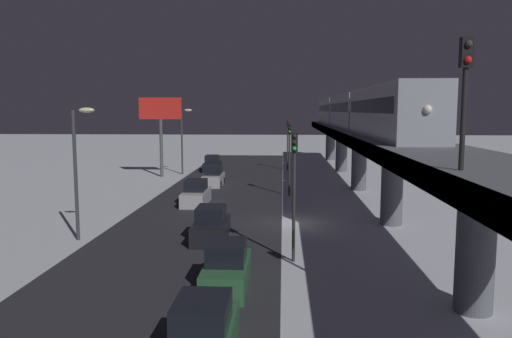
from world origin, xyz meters
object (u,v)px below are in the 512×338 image
sedan_silver_2 (196,194)px  traffic_light_near (294,178)px  rail_signal (465,80)px  sedan_green_2 (227,269)px  commercial_billboard (161,116)px  traffic_light_mid (289,148)px  subway_train (352,111)px  traffic_light_far (288,137)px  sedan_black (212,165)px  sedan_silver (214,178)px  sedan_green (202,337)px  sedan_black_2 (211,226)px

sedan_silver_2 → traffic_light_near: traffic_light_near is taller
rail_signal → sedan_silver_2: bearing=-62.2°
sedan_green_2 → commercial_billboard: 37.18m
traffic_light_near → traffic_light_mid: 19.04m
subway_train → traffic_light_far: subway_train is taller
traffic_light_near → sedan_green_2: bearing=52.6°
sedan_black → sedan_green_2: size_ratio=1.06×
sedan_silver → traffic_light_mid: size_ratio=0.68×
subway_train → sedan_black: subway_train is taller
sedan_green → sedan_green_2: same height
sedan_green → traffic_light_mid: bearing=84.3°
sedan_green_2 → rail_signal: bearing=-32.0°
subway_train → traffic_light_near: 29.62m
subway_train → commercial_billboard: 21.01m
rail_signal → traffic_light_near: size_ratio=0.62×
subway_train → rail_signal: rail_signal is taller
sedan_green → traffic_light_far: (-2.90, -48.26, 3.40)m
traffic_light_far → traffic_light_near: bearing=90.0°
sedan_green_2 → sedan_silver_2: bearing=103.9°
sedan_silver → traffic_light_near: size_ratio=0.68×
traffic_light_near → commercial_billboard: commercial_billboard is taller
sedan_silver → traffic_light_near: 26.22m
sedan_silver → sedan_silver_2: bearing=90.0°
sedan_black → sedan_green_2: bearing=99.0°
sedan_green → sedan_black: size_ratio=0.99×
sedan_black_2 → commercial_billboard: 29.42m
traffic_light_far → rail_signal: bearing=96.0°
traffic_light_mid → sedan_green: bearing=84.3°
sedan_black → traffic_light_far: 10.01m
sedan_silver_2 → sedan_green_2: 19.20m
traffic_light_mid → sedan_black_2: bearing=72.7°
sedan_green → commercial_billboard: size_ratio=0.51×
rail_signal → traffic_light_far: (4.91, -46.75, -4.19)m
sedan_green_2 → traffic_light_mid: size_ratio=0.68×
sedan_silver → traffic_light_near: (-7.50, 24.90, 3.41)m
subway_train → sedan_black_2: subway_train is taller
sedan_silver_2 → sedan_green: bearing=100.4°
sedan_green → sedan_black_2: bearing=97.3°
traffic_light_near → traffic_light_mid: bearing=-90.0°
traffic_light_far → sedan_black_2: bearing=82.2°
sedan_green → traffic_light_near: (-2.90, -10.18, 3.40)m
rail_signal → sedan_silver: bearing=-69.7°
sedan_black → sedan_silver_2: 21.84m
rail_signal → sedan_silver: rail_signal is taller
traffic_light_mid → rail_signal: bearing=100.1°
rail_signal → traffic_light_mid: rail_signal is taller
subway_train → sedan_black_2: 28.01m
sedan_black_2 → traffic_light_far: traffic_light_far is taller
sedan_black → sedan_silver_2: bearing=94.7°
sedan_black → traffic_light_near: 37.94m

